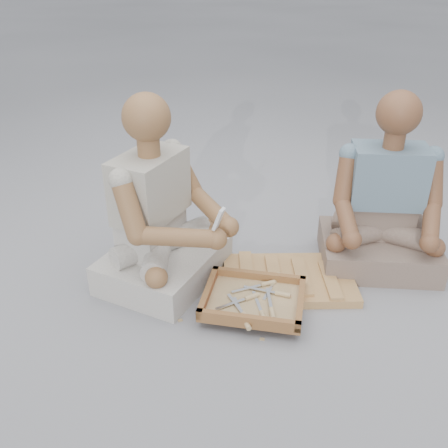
% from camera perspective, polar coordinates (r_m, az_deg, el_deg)
% --- Properties ---
extents(ground, '(60.00, 60.00, 0.00)m').
position_cam_1_polar(ground, '(2.35, 1.47, -9.05)').
color(ground, gray).
rests_on(ground, ground).
extents(carved_panel, '(0.71, 0.56, 0.04)m').
position_cam_1_polar(carved_panel, '(2.49, 7.38, -6.29)').
color(carved_panel, '#9C653C').
rests_on(carved_panel, ground).
extents(tool_tray, '(0.45, 0.37, 0.06)m').
position_cam_1_polar(tool_tray, '(2.27, 3.39, -8.63)').
color(tool_tray, brown).
rests_on(tool_tray, carved_panel).
extents(chisel_0, '(0.10, 0.21, 0.02)m').
position_cam_1_polar(chisel_0, '(2.19, 4.36, -10.20)').
color(chisel_0, silver).
rests_on(chisel_0, tool_tray).
extents(chisel_1, '(0.15, 0.19, 0.02)m').
position_cam_1_polar(chisel_1, '(2.17, 2.35, -10.37)').
color(chisel_1, silver).
rests_on(chisel_1, tool_tray).
extents(chisel_2, '(0.19, 0.14, 0.02)m').
position_cam_1_polar(chisel_2, '(2.36, 4.57, -6.89)').
color(chisel_2, silver).
rests_on(chisel_2, tool_tray).
extents(chisel_3, '(0.18, 0.16, 0.02)m').
position_cam_1_polar(chisel_3, '(2.27, 2.75, -8.45)').
color(chisel_3, silver).
rests_on(chisel_3, tool_tray).
extents(chisel_4, '(0.06, 0.22, 0.02)m').
position_cam_1_polar(chisel_4, '(2.40, 5.90, -6.44)').
color(chisel_4, silver).
rests_on(chisel_4, tool_tray).
extents(chisel_5, '(0.12, 0.20, 0.02)m').
position_cam_1_polar(chisel_5, '(2.15, 2.42, -10.93)').
color(chisel_5, silver).
rests_on(chisel_5, tool_tray).
extents(chisel_6, '(0.22, 0.04, 0.02)m').
position_cam_1_polar(chisel_6, '(2.30, 6.21, -7.88)').
color(chisel_6, silver).
rests_on(chisel_6, tool_tray).
extents(chisel_7, '(0.07, 0.22, 0.02)m').
position_cam_1_polar(chisel_7, '(2.19, 5.48, -9.82)').
color(chisel_7, silver).
rests_on(chisel_7, tool_tray).
extents(wood_chip_0, '(0.02, 0.02, 0.00)m').
position_cam_1_polar(wood_chip_0, '(2.43, -0.95, -7.55)').
color(wood_chip_0, tan).
rests_on(wood_chip_0, ground).
extents(wood_chip_1, '(0.02, 0.02, 0.00)m').
position_cam_1_polar(wood_chip_1, '(2.50, 10.81, -7.02)').
color(wood_chip_1, tan).
rests_on(wood_chip_1, ground).
extents(wood_chip_2, '(0.02, 0.02, 0.00)m').
position_cam_1_polar(wood_chip_2, '(2.46, 8.60, -7.46)').
color(wood_chip_2, tan).
rests_on(wood_chip_2, ground).
extents(wood_chip_3, '(0.02, 0.02, 0.00)m').
position_cam_1_polar(wood_chip_3, '(2.34, 0.04, -9.09)').
color(wood_chip_3, tan).
rests_on(wood_chip_3, ground).
extents(wood_chip_4, '(0.02, 0.02, 0.00)m').
position_cam_1_polar(wood_chip_4, '(2.26, -5.03, -10.91)').
color(wood_chip_4, tan).
rests_on(wood_chip_4, ground).
extents(wood_chip_5, '(0.02, 0.02, 0.00)m').
position_cam_1_polar(wood_chip_5, '(2.59, 7.72, -5.27)').
color(wood_chip_5, tan).
rests_on(wood_chip_5, ground).
extents(wood_chip_6, '(0.02, 0.02, 0.00)m').
position_cam_1_polar(wood_chip_6, '(2.16, 4.39, -12.99)').
color(wood_chip_6, tan).
rests_on(wood_chip_6, ground).
extents(wood_chip_7, '(0.02, 0.02, 0.00)m').
position_cam_1_polar(wood_chip_7, '(2.35, 4.97, -9.03)').
color(wood_chip_7, tan).
rests_on(wood_chip_7, ground).
extents(craftsman, '(0.68, 0.69, 0.92)m').
position_cam_1_polar(craftsman, '(2.38, -7.26, 0.28)').
color(craftsman, beige).
rests_on(craftsman, ground).
extents(companion, '(0.63, 0.53, 0.89)m').
position_cam_1_polar(companion, '(2.62, 17.77, 1.41)').
color(companion, '#776356').
rests_on(companion, ground).
extents(mobile_phone, '(0.06, 0.05, 0.10)m').
position_cam_1_polar(mobile_phone, '(2.12, -0.62, 0.59)').
color(mobile_phone, silver).
rests_on(mobile_phone, craftsman).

